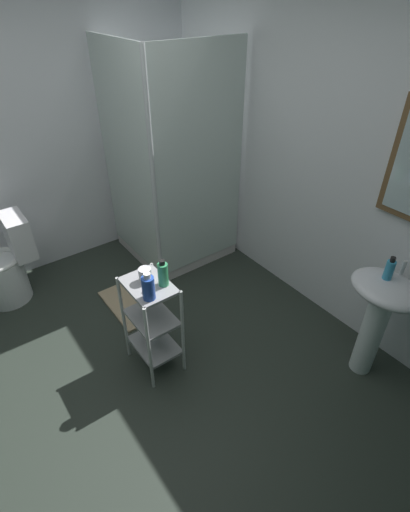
% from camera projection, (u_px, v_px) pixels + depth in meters
% --- Properties ---
extents(ground_plane, '(4.20, 4.20, 0.02)m').
position_uv_depth(ground_plane, '(120.00, 394.00, 2.65)').
color(ground_plane, '#2A322A').
extents(wall_back, '(4.20, 0.14, 2.50)m').
position_uv_depth(wall_back, '(328.00, 159.00, 2.82)').
color(wall_back, white).
rests_on(wall_back, ground_plane).
extents(shower_stall, '(0.92, 0.92, 2.00)m').
position_uv_depth(shower_stall, '(171.00, 215.00, 3.75)').
color(shower_stall, white).
rests_on(shower_stall, ground_plane).
extents(pedestal_sink, '(0.46, 0.37, 0.81)m').
position_uv_depth(pedestal_sink, '(380.00, 308.00, 2.50)').
color(pedestal_sink, white).
rests_on(pedestal_sink, ground_plane).
extents(sink_faucet, '(0.03, 0.03, 0.10)m').
position_uv_depth(sink_faucet, '(403.00, 267.00, 2.39)').
color(sink_faucet, silver).
rests_on(sink_faucet, pedestal_sink).
extents(toilet, '(0.37, 0.49, 0.76)m').
position_uv_depth(toilet, '(7.00, 267.00, 3.30)').
color(toilet, white).
rests_on(toilet, ground_plane).
extents(storage_cart, '(0.38, 0.28, 0.74)m').
position_uv_depth(storage_cart, '(152.00, 319.00, 2.62)').
color(storage_cart, silver).
rests_on(storage_cart, ground_plane).
extents(hand_soap_bottle, '(0.05, 0.05, 0.16)m').
position_uv_depth(hand_soap_bottle, '(389.00, 269.00, 2.34)').
color(hand_soap_bottle, '#389ED1').
rests_on(hand_soap_bottle, pedestal_sink).
extents(shampoo_bottle_blue, '(0.08, 0.08, 0.19)m').
position_uv_depth(shampoo_bottle_blue, '(148.00, 287.00, 2.29)').
color(shampoo_bottle_blue, '#244BB1').
rests_on(shampoo_bottle_blue, storage_cart).
extents(body_wash_bottle_green, '(0.07, 0.07, 0.19)m').
position_uv_depth(body_wash_bottle_green, '(163.00, 274.00, 2.40)').
color(body_wash_bottle_green, '#359960').
rests_on(body_wash_bottle_green, storage_cart).
extents(rinse_cup, '(0.08, 0.08, 0.10)m').
position_uv_depth(rinse_cup, '(145.00, 275.00, 2.45)').
color(rinse_cup, silver).
rests_on(rinse_cup, storage_cart).
extents(bath_mat, '(0.60, 0.40, 0.02)m').
position_uv_depth(bath_mat, '(133.00, 302.00, 3.39)').
color(bath_mat, tan).
rests_on(bath_mat, ground_plane).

